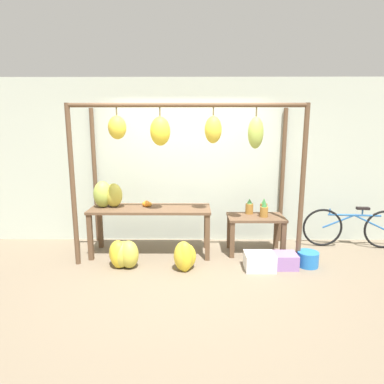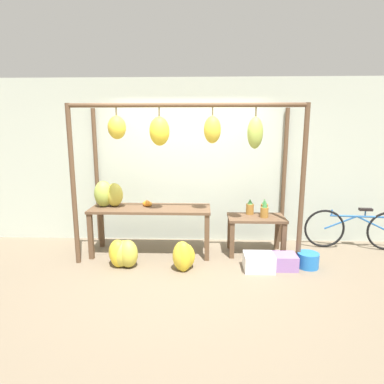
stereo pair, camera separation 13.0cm
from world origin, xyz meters
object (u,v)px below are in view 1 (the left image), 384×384
(pineapple_cluster, at_px, (259,208))
(parked_bicycle, at_px, (353,228))
(banana_pile_ground_left, at_px, (123,254))
(fruit_crate_white, at_px, (260,261))
(banana_pile_on_table, at_px, (108,195))
(fruit_crate_purple, at_px, (283,260))
(orange_pile, at_px, (147,204))
(blue_bucket, at_px, (308,259))
(banana_pile_ground_right, at_px, (185,257))

(pineapple_cluster, relative_size, parked_bicycle, 0.21)
(banana_pile_ground_left, xyz_separation_m, fruit_crate_white, (1.95, -0.07, -0.08))
(banana_pile_on_table, bearing_deg, fruit_crate_white, -15.56)
(pineapple_cluster, bearing_deg, fruit_crate_purple, -69.06)
(parked_bicycle, distance_m, fruit_crate_purple, 1.63)
(banana_pile_ground_left, xyz_separation_m, fruit_crate_purple, (2.31, -0.00, -0.09))
(orange_pile, height_order, blue_bucket, orange_pile)
(banana_pile_ground_right, bearing_deg, fruit_crate_white, 1.90)
(banana_pile_on_table, distance_m, orange_pile, 0.62)
(banana_pile_on_table, height_order, blue_bucket, banana_pile_on_table)
(banana_pile_on_table, xyz_separation_m, parked_bicycle, (4.00, 0.26, -0.61))
(orange_pile, xyz_separation_m, parked_bicycle, (3.41, 0.22, -0.45))
(banana_pile_on_table, height_order, banana_pile_ground_left, banana_pile_on_table)
(blue_bucket, height_order, fruit_crate_purple, blue_bucket)
(pineapple_cluster, bearing_deg, orange_pile, -178.75)
(banana_pile_ground_left, height_order, blue_bucket, banana_pile_ground_left)
(parked_bicycle, bearing_deg, pineapple_cluster, -173.55)
(orange_pile, bearing_deg, fruit_crate_white, -21.73)
(orange_pile, distance_m, fruit_crate_purple, 2.23)
(orange_pile, height_order, parked_bicycle, orange_pile)
(blue_bucket, xyz_separation_m, fruit_crate_purple, (-0.37, -0.05, -0.00))
(banana_pile_ground_left, bearing_deg, blue_bucket, 1.07)
(banana_pile_on_table, xyz_separation_m, pineapple_cluster, (2.38, 0.07, -0.23))
(pineapple_cluster, bearing_deg, banana_pile_ground_left, -162.72)
(banana_pile_ground_left, distance_m, fruit_crate_purple, 2.31)
(pineapple_cluster, bearing_deg, banana_pile_ground_right, -147.49)
(banana_pile_on_table, bearing_deg, pineapple_cluster, 1.79)
(banana_pile_ground_right, bearing_deg, parked_bicycle, 18.36)
(banana_pile_ground_right, bearing_deg, pineapple_cluster, 32.51)
(orange_pile, bearing_deg, banana_pile_ground_left, -114.68)
(pineapple_cluster, height_order, banana_pile_ground_right, pineapple_cluster)
(banana_pile_ground_left, distance_m, parked_bicycle, 3.78)
(pineapple_cluster, height_order, fruit_crate_white, pineapple_cluster)
(orange_pile, bearing_deg, fruit_crate_purple, -16.62)
(banana_pile_on_table, relative_size, banana_pile_ground_left, 0.97)
(fruit_crate_white, bearing_deg, banana_pile_on_table, 164.44)
(fruit_crate_purple, bearing_deg, parked_bicycle, 30.98)
(fruit_crate_purple, bearing_deg, pineapple_cluster, 110.94)
(blue_bucket, bearing_deg, banana_pile_ground_right, -175.14)
(banana_pile_ground_right, xyz_separation_m, parked_bicycle, (2.79, 0.93, 0.14))
(orange_pile, distance_m, banana_pile_ground_right, 1.11)
(banana_pile_ground_right, distance_m, fruit_crate_purple, 1.42)
(pineapple_cluster, distance_m, blue_bucket, 1.05)
(banana_pile_on_table, height_order, orange_pile, banana_pile_on_table)
(banana_pile_on_table, distance_m, banana_pile_ground_right, 1.58)
(banana_pile_ground_right, relative_size, blue_bucket, 1.43)
(pineapple_cluster, xyz_separation_m, banana_pile_ground_left, (-2.06, -0.64, -0.52))
(banana_pile_on_table, xyz_separation_m, fruit_crate_purple, (2.62, -0.57, -0.84))
(banana_pile_ground_right, height_order, blue_bucket, banana_pile_ground_right)
(orange_pile, height_order, fruit_crate_purple, orange_pile)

